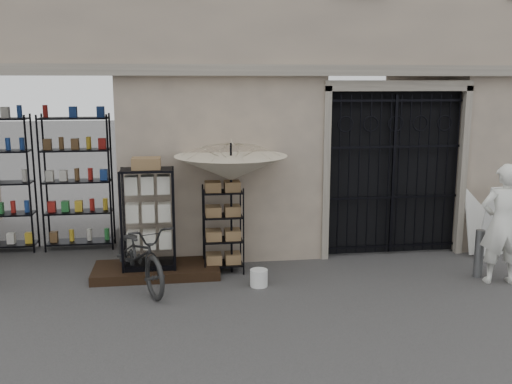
{
  "coord_description": "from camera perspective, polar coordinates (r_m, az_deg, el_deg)",
  "views": [
    {
      "loc": [
        -2.04,
        -7.37,
        3.07
      ],
      "look_at": [
        -0.8,
        1.4,
        1.35
      ],
      "focal_mm": 40.0,
      "sensor_mm": 36.0,
      "label": 1
    }
  ],
  "objects": [
    {
      "name": "ground",
      "position": [
        8.24,
        7.02,
        -10.98
      ],
      "size": [
        80.0,
        80.0,
        0.0
      ],
      "primitive_type": "plane",
      "color": "black",
      "rests_on": "ground"
    },
    {
      "name": "main_building",
      "position": [
        11.64,
        2.22,
        18.04
      ],
      "size": [
        14.0,
        4.0,
        9.0
      ],
      "primitive_type": "cube",
      "color": "tan",
      "rests_on": "ground"
    },
    {
      "name": "iron_gate",
      "position": [
        10.48,
        13.26,
        2.08
      ],
      "size": [
        2.5,
        0.21,
        3.0
      ],
      "color": "black",
      "rests_on": "ground"
    },
    {
      "name": "wire_rack",
      "position": [
        9.29,
        -3.32,
        -3.84
      ],
      "size": [
        0.7,
        0.56,
        1.42
      ],
      "rotation": [
        0.0,
        0.0,
        0.2
      ],
      "color": "black",
      "rests_on": "ground"
    },
    {
      "name": "white_bucket",
      "position": [
        8.78,
        0.28,
        -8.58
      ],
      "size": [
        0.33,
        0.33,
        0.26
      ],
      "primitive_type": "cylinder",
      "rotation": [
        0.0,
        0.0,
        -0.27
      ],
      "color": "silver",
      "rests_on": "ground"
    },
    {
      "name": "shop_recess",
      "position": [
        10.58,
        -21.41,
        1.69
      ],
      "size": [
        3.0,
        1.7,
        3.0
      ],
      "primitive_type": "cube",
      "color": "black",
      "rests_on": "ground"
    },
    {
      "name": "display_cabinet",
      "position": [
        9.16,
        -10.72,
        -3.14
      ],
      "size": [
        0.91,
        0.73,
        1.72
      ],
      "rotation": [
        0.0,
        0.0,
        -0.35
      ],
      "color": "black",
      "rests_on": "step_platform"
    },
    {
      "name": "market_umbrella",
      "position": [
        9.01,
        -2.53,
        3.09
      ],
      "size": [
        2.03,
        2.05,
        2.55
      ],
      "rotation": [
        0.0,
        0.0,
        -0.37
      ],
      "color": "black",
      "rests_on": "ground"
    },
    {
      "name": "step_platform",
      "position": [
        9.41,
        -9.91,
        -7.73
      ],
      "size": [
        2.0,
        0.9,
        0.15
      ],
      "primitive_type": "cube",
      "color": "black",
      "rests_on": "ground"
    },
    {
      "name": "shop_shelving",
      "position": [
        11.11,
        -20.99,
        0.83
      ],
      "size": [
        2.7,
        0.5,
        2.5
      ],
      "primitive_type": "cube",
      "color": "black",
      "rests_on": "ground"
    },
    {
      "name": "shopkeeper",
      "position": [
        9.74,
        22.99,
        -8.29
      ],
      "size": [
        0.92,
        1.94,
        0.45
      ],
      "primitive_type": "imported",
      "rotation": [
        0.0,
        0.0,
        3.01
      ],
      "color": "silver",
      "rests_on": "ground"
    },
    {
      "name": "bicycle",
      "position": [
        8.99,
        -11.4,
        -9.2
      ],
      "size": [
        1.01,
        1.19,
        1.92
      ],
      "primitive_type": "imported",
      "rotation": [
        0.0,
        0.0,
        0.4
      ],
      "color": "black",
      "rests_on": "ground"
    },
    {
      "name": "steel_bollard",
      "position": [
        9.76,
        21.4,
        -5.75
      ],
      "size": [
        0.16,
        0.16,
        0.77
      ],
      "primitive_type": "cylinder",
      "rotation": [
        0.0,
        0.0,
        -0.18
      ],
      "color": "slate",
      "rests_on": "ground"
    },
    {
      "name": "easel_sign",
      "position": [
        10.91,
        22.24,
        -2.55
      ],
      "size": [
        0.75,
        0.83,
        1.3
      ],
      "rotation": [
        0.0,
        0.0,
        0.22
      ],
      "color": "silver",
      "rests_on": "ground"
    }
  ]
}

